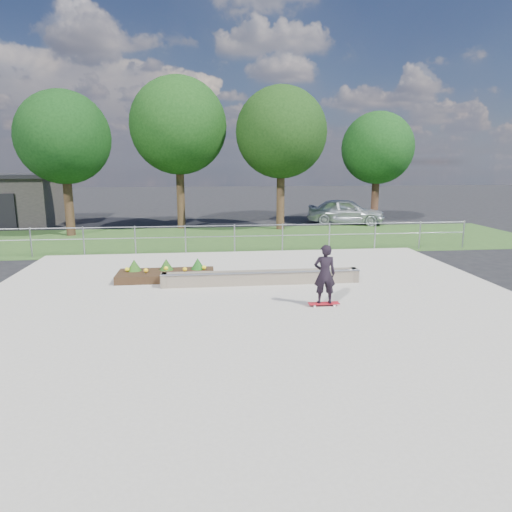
{
  "coord_description": "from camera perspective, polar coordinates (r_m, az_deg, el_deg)",
  "views": [
    {
      "loc": [
        -1.23,
        -10.99,
        3.7
      ],
      "look_at": [
        0.2,
        1.5,
        1.1
      ],
      "focal_mm": 32.0,
      "sensor_mm": 36.0,
      "label": 1
    }
  ],
  "objects": [
    {
      "name": "concrete_slab",
      "position": [
        11.65,
        -0.14,
        -6.68
      ],
      "size": [
        15.0,
        15.0,
        0.06
      ],
      "primitive_type": "cube",
      "color": "#A29C90",
      "rests_on": "ground"
    },
    {
      "name": "grass_verge",
      "position": [
        22.33,
        -3.3,
        2.15
      ],
      "size": [
        30.0,
        8.0,
        0.02
      ],
      "primitive_type": "cube",
      "color": "#28471C",
      "rests_on": "ground"
    },
    {
      "name": "fence",
      "position": [
        18.76,
        -2.7,
        2.69
      ],
      "size": [
        20.06,
        0.06,
        1.2
      ],
      "color": "#96999E",
      "rests_on": "ground"
    },
    {
      "name": "skateboarder",
      "position": [
        11.72,
        8.58,
        -2.29
      ],
      "size": [
        0.8,
        0.41,
        1.61
      ],
      "color": "white",
      "rests_on": "concrete_slab"
    },
    {
      "name": "tree_far_right",
      "position": [
        28.41,
        14.95,
        12.87
      ],
      "size": [
        4.2,
        4.2,
        6.6
      ],
      "color": "#321D14",
      "rests_on": "ground"
    },
    {
      "name": "grind_ledge",
      "position": [
        13.83,
        0.67,
        -2.7
      ],
      "size": [
        6.0,
        0.44,
        0.43
      ],
      "color": "#65594B",
      "rests_on": "concrete_slab"
    },
    {
      "name": "tree_far_left",
      "position": [
        24.95,
        -22.94,
        13.44
      ],
      "size": [
        4.55,
        4.55,
        7.15
      ],
      "color": "#311F13",
      "rests_on": "ground"
    },
    {
      "name": "tree_mid_left",
      "position": [
        26.09,
        -9.68,
        15.72
      ],
      "size": [
        5.25,
        5.25,
        8.25
      ],
      "color": "#322114",
      "rests_on": "ground"
    },
    {
      "name": "planter_bed",
      "position": [
        14.7,
        -11.18,
        -2.13
      ],
      "size": [
        3.0,
        1.2,
        0.61
      ],
      "color": "black",
      "rests_on": "concrete_slab"
    },
    {
      "name": "tree_mid_right",
      "position": [
        25.39,
        3.17,
        15.12
      ],
      "size": [
        4.9,
        4.9,
        7.7
      ],
      "color": "#372316",
      "rests_on": "ground"
    },
    {
      "name": "ground",
      "position": [
        11.66,
        -0.14,
        -6.82
      ],
      "size": [
        120.0,
        120.0,
        0.0
      ],
      "primitive_type": "plane",
      "color": "black",
      "rests_on": "ground"
    },
    {
      "name": "parked_car",
      "position": [
        28.16,
        11.16,
        5.5
      ],
      "size": [
        4.9,
        3.22,
        1.55
      ],
      "primitive_type": "imported",
      "rotation": [
        0.0,
        0.0,
        1.24
      ],
      "color": "#B4BABE",
      "rests_on": "ground"
    }
  ]
}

